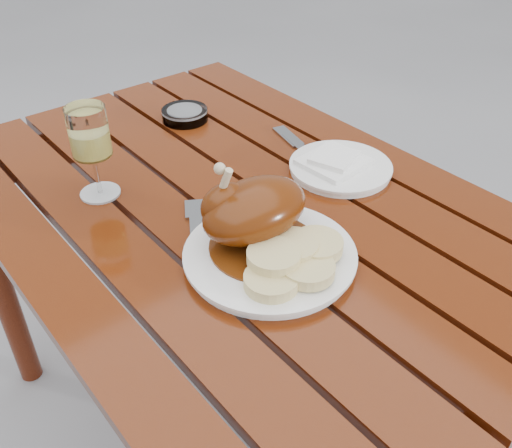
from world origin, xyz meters
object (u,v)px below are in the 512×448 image
at_px(ashtray, 185,114).
at_px(wine_glass, 93,153).
at_px(dinner_plate, 270,256).
at_px(side_plate, 340,168).
at_px(table, 238,339).

bearing_deg(ashtray, wine_glass, -151.40).
bearing_deg(dinner_plate, side_plate, 22.94).
relative_size(table, dinner_plate, 4.27).
bearing_deg(side_plate, wine_glass, 150.85).
xyz_separation_m(table, ashtray, (0.12, 0.35, 0.39)).
bearing_deg(ashtray, side_plate, -74.04).
distance_m(dinner_plate, ashtray, 0.55).
xyz_separation_m(dinner_plate, ashtray, (0.18, 0.52, 0.00)).
bearing_deg(ashtray, dinner_plate, -108.95).
distance_m(side_plate, ashtray, 0.41).
distance_m(table, wine_glass, 0.53).
xyz_separation_m(dinner_plate, wine_glass, (-0.12, 0.35, 0.08)).
xyz_separation_m(wine_glass, ashtray, (0.30, 0.16, -0.08)).
relative_size(dinner_plate, wine_glass, 1.58).
distance_m(wine_glass, side_plate, 0.48).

